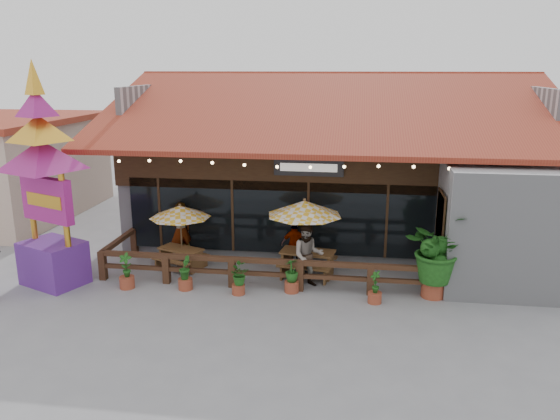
% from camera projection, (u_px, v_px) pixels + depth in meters
% --- Properties ---
extents(ground, '(100.00, 100.00, 0.00)m').
position_uv_depth(ground, '(319.00, 285.00, 16.17)').
color(ground, gray).
rests_on(ground, ground).
extents(restaurant_building, '(15.50, 14.73, 6.09)m').
position_uv_depth(restaurant_building, '(338.00, 171.00, 21.91)').
color(restaurant_building, '#AEAEB3').
rests_on(restaurant_building, ground).
extents(patio_railing, '(10.00, 2.60, 0.92)m').
position_uv_depth(patio_railing, '(242.00, 265.00, 16.07)').
color(patio_railing, '#472619').
rests_on(patio_railing, ground).
extents(umbrella_left, '(2.50, 2.50, 2.09)m').
position_uv_depth(umbrella_left, '(180.00, 212.00, 17.22)').
color(umbrella_left, brown).
rests_on(umbrella_left, ground).
extents(umbrella_right, '(2.75, 2.75, 2.45)m').
position_uv_depth(umbrella_right, '(304.00, 208.00, 16.39)').
color(umbrella_right, brown).
rests_on(umbrella_right, ground).
extents(picnic_table_left, '(1.74, 1.63, 0.67)m').
position_uv_depth(picnic_table_left, '(181.00, 255.00, 17.39)').
color(picnic_table_left, brown).
rests_on(picnic_table_left, ground).
extents(picnic_table_right, '(1.82, 1.62, 0.79)m').
position_uv_depth(picnic_table_right, '(308.00, 259.00, 16.79)').
color(picnic_table_right, brown).
rests_on(picnic_table_right, ground).
extents(thai_sign_tower, '(3.37, 3.37, 6.97)m').
position_uv_depth(thai_sign_tower, '(42.00, 161.00, 15.36)').
color(thai_sign_tower, '#582485').
rests_on(thai_sign_tower, ground).
extents(tropical_plant, '(2.12, 2.23, 2.42)m').
position_uv_depth(tropical_plant, '(436.00, 250.00, 14.99)').
color(tropical_plant, brown).
rests_on(tropical_plant, ground).
extents(diner_a, '(0.85, 0.81, 1.96)m').
position_uv_depth(diner_a, '(181.00, 231.00, 18.14)').
color(diner_a, '#362311').
rests_on(diner_a, ground).
extents(diner_b, '(1.04, 0.88, 1.90)m').
position_uv_depth(diner_b, '(308.00, 255.00, 15.86)').
color(diner_b, '#362311').
rests_on(diner_b, ground).
extents(diner_c, '(0.88, 0.37, 1.50)m').
position_uv_depth(diner_c, '(295.00, 245.00, 17.45)').
color(diner_c, '#362311').
rests_on(diner_c, ground).
extents(planter_a, '(0.43, 0.43, 1.06)m').
position_uv_depth(planter_a, '(126.00, 273.00, 15.83)').
color(planter_a, brown).
rests_on(planter_a, ground).
extents(planter_b, '(0.41, 0.41, 1.01)m').
position_uv_depth(planter_b, '(185.00, 274.00, 15.73)').
color(planter_b, brown).
rests_on(planter_b, ground).
extents(planter_c, '(0.72, 0.71, 0.90)m').
position_uv_depth(planter_c, '(238.00, 277.00, 15.38)').
color(planter_c, brown).
rests_on(planter_c, ground).
extents(planter_d, '(0.53, 0.53, 1.01)m').
position_uv_depth(planter_d, '(292.00, 276.00, 15.53)').
color(planter_d, brown).
rests_on(planter_d, ground).
extents(planter_e, '(0.38, 0.40, 0.93)m').
position_uv_depth(planter_e, '(375.00, 290.00, 14.84)').
color(planter_e, brown).
rests_on(planter_e, ground).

